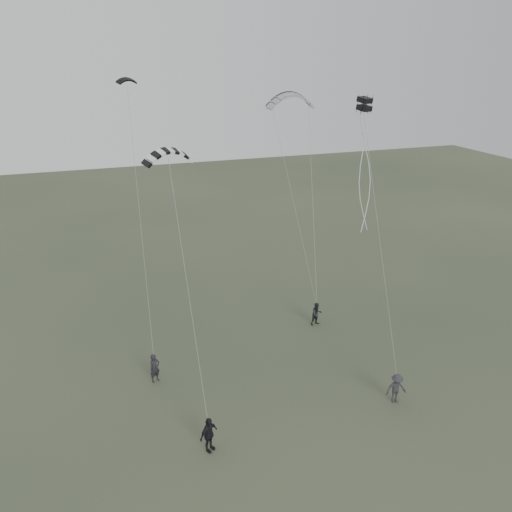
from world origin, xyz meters
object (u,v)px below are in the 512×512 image
object	(u,v)px
kite_dark_small	(127,79)
kite_box	(364,104)
flyer_left	(155,368)
flyer_center	(209,435)
flyer_right	(317,314)
flyer_far	(396,389)
kite_pale_large	(291,94)
kite_striped	(168,151)

from	to	relation	value
kite_dark_small	kite_box	xyz separation A→B (m)	(12.42, -7.85, -1.19)
flyer_left	flyer_center	xyz separation A→B (m)	(1.70, -6.70, 0.05)
flyer_right	flyer_far	world-z (taller)	flyer_far
kite_pale_large	kite_box	size ratio (longest dim) A/B	4.90
flyer_left	kite_striped	xyz separation A→B (m)	(1.69, 0.13, 13.02)
flyer_right	kite_striped	world-z (taller)	kite_striped
flyer_left	flyer_center	size ratio (longest dim) A/B	0.95
flyer_far	kite_dark_small	world-z (taller)	kite_dark_small
flyer_left	flyer_far	distance (m)	14.31
flyer_left	kite_box	world-z (taller)	kite_box
kite_pale_large	kite_striped	size ratio (longest dim) A/B	1.32
kite_pale_large	kite_striped	distance (m)	13.52
flyer_center	kite_dark_small	size ratio (longest dim) A/B	1.48
kite_dark_small	kite_box	size ratio (longest dim) A/B	1.83
kite_striped	kite_box	world-z (taller)	kite_box
flyer_right	flyer_center	bearing A→B (deg)	-145.56
flyer_right	kite_dark_small	world-z (taller)	kite_dark_small
flyer_far	flyer_left	bearing A→B (deg)	161.15
flyer_left	kite_striped	distance (m)	13.13
flyer_center	kite_box	xyz separation A→B (m)	(11.35, 6.58, 15.01)
flyer_left	flyer_right	world-z (taller)	flyer_left
kite_dark_small	flyer_far	bearing A→B (deg)	-77.78
flyer_far	kite_box	size ratio (longest dim) A/B	2.52
flyer_far	kite_striped	world-z (taller)	kite_striped
flyer_right	kite_dark_small	xyz separation A→B (m)	(-11.70, 4.67, 16.30)
kite_box	kite_striped	bearing A→B (deg)	157.60
kite_pale_large	kite_box	bearing A→B (deg)	-84.07
flyer_left	kite_pale_large	world-z (taller)	kite_pale_large
flyer_right	flyer_center	size ratio (longest dim) A/B	0.89
kite_dark_small	flyer_left	bearing A→B (deg)	-122.80
kite_box	flyer_right	bearing A→B (deg)	81.77
flyer_center	kite_striped	distance (m)	14.66
kite_box	flyer_far	bearing A→B (deg)	-113.81
flyer_far	kite_dark_small	size ratio (longest dim) A/B	1.38
kite_dark_small	kite_pale_large	world-z (taller)	kite_dark_small
kite_box	flyer_left	bearing A→B (deg)	158.36
flyer_left	kite_box	size ratio (longest dim) A/B	2.57
flyer_center	kite_dark_small	world-z (taller)	kite_dark_small
flyer_right	kite_pale_large	world-z (taller)	kite_pale_large
flyer_far	flyer_center	bearing A→B (deg)	-170.82
kite_box	flyer_center	bearing A→B (deg)	-171.01
flyer_right	flyer_far	size ratio (longest dim) A/B	0.96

